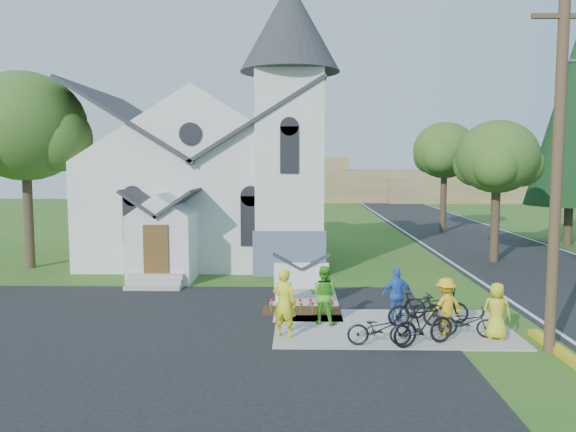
{
  "coord_description": "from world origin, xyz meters",
  "views": [
    {
      "loc": [
        -1.31,
        -15.98,
        4.97
      ],
      "look_at": [
        -1.7,
        5.0,
        2.96
      ],
      "focal_mm": 35.0,
      "sensor_mm": 36.0,
      "label": 1
    }
  ],
  "objects_px": {
    "bike_1": "(416,310)",
    "cyclist_4": "(497,311)",
    "bike_0": "(379,329)",
    "utility_pole": "(561,145)",
    "bike_3": "(424,325)",
    "cyclist_3": "(446,306)",
    "cyclist_0": "(284,303)",
    "cyclist_2": "(397,295)",
    "cyclist_1": "(324,295)",
    "church_sign": "(301,276)",
    "bike_2": "(436,305)",
    "bike_4": "(467,322)"
  },
  "relations": [
    {
      "from": "church_sign",
      "to": "cyclist_3",
      "type": "xyz_separation_m",
      "value": [
        4.1,
        -3.43,
        -0.15
      ]
    },
    {
      "from": "cyclist_1",
      "to": "cyclist_3",
      "type": "height_order",
      "value": "cyclist_1"
    },
    {
      "from": "bike_0",
      "to": "cyclist_3",
      "type": "height_order",
      "value": "cyclist_3"
    },
    {
      "from": "bike_2",
      "to": "bike_3",
      "type": "relative_size",
      "value": 1.02
    },
    {
      "from": "cyclist_1",
      "to": "bike_3",
      "type": "distance_m",
      "value": 3.32
    },
    {
      "from": "cyclist_0",
      "to": "cyclist_2",
      "type": "xyz_separation_m",
      "value": [
        3.43,
        1.51,
        -0.13
      ]
    },
    {
      "from": "cyclist_3",
      "to": "cyclist_4",
      "type": "bearing_deg",
      "value": 142.31
    },
    {
      "from": "bike_0",
      "to": "bike_1",
      "type": "relative_size",
      "value": 0.99
    },
    {
      "from": "cyclist_1",
      "to": "cyclist_3",
      "type": "relative_size",
      "value": 1.08
    },
    {
      "from": "cyclist_0",
      "to": "bike_4",
      "type": "height_order",
      "value": "cyclist_0"
    },
    {
      "from": "utility_pole",
      "to": "bike_2",
      "type": "xyz_separation_m",
      "value": [
        -2.38,
        2.69,
        -4.84
      ]
    },
    {
      "from": "cyclist_3",
      "to": "cyclist_1",
      "type": "bearing_deg",
      "value": -40.37
    },
    {
      "from": "bike_1",
      "to": "cyclist_3",
      "type": "distance_m",
      "value": 1.05
    },
    {
      "from": "bike_2",
      "to": "church_sign",
      "type": "bearing_deg",
      "value": 86.15
    },
    {
      "from": "church_sign",
      "to": "bike_2",
      "type": "relative_size",
      "value": 1.13
    },
    {
      "from": "bike_0",
      "to": "cyclist_0",
      "type": "bearing_deg",
      "value": 74.19
    },
    {
      "from": "cyclist_0",
      "to": "bike_2",
      "type": "height_order",
      "value": "cyclist_0"
    },
    {
      "from": "bike_2",
      "to": "cyclist_4",
      "type": "xyz_separation_m",
      "value": [
        1.24,
        -1.76,
        0.28
      ]
    },
    {
      "from": "church_sign",
      "to": "bike_3",
      "type": "height_order",
      "value": "church_sign"
    },
    {
      "from": "bike_2",
      "to": "bike_1",
      "type": "bearing_deg",
      "value": 153.49
    },
    {
      "from": "church_sign",
      "to": "cyclist_2",
      "type": "distance_m",
      "value": 3.65
    },
    {
      "from": "church_sign",
      "to": "cyclist_2",
      "type": "relative_size",
      "value": 1.3
    },
    {
      "from": "cyclist_1",
      "to": "cyclist_3",
      "type": "bearing_deg",
      "value": -175.62
    },
    {
      "from": "cyclist_1",
      "to": "cyclist_4",
      "type": "bearing_deg",
      "value": -174.88
    },
    {
      "from": "cyclist_0",
      "to": "bike_1",
      "type": "bearing_deg",
      "value": -143.92
    },
    {
      "from": "cyclist_2",
      "to": "cyclist_1",
      "type": "bearing_deg",
      "value": -3.23
    },
    {
      "from": "bike_0",
      "to": "bike_3",
      "type": "height_order",
      "value": "bike_3"
    },
    {
      "from": "bike_2",
      "to": "cyclist_4",
      "type": "bearing_deg",
      "value": -122.96
    },
    {
      "from": "cyclist_1",
      "to": "cyclist_3",
      "type": "xyz_separation_m",
      "value": [
        3.44,
        -1.08,
        -0.07
      ]
    },
    {
      "from": "cyclist_4",
      "to": "bike_4",
      "type": "distance_m",
      "value": 0.87
    },
    {
      "from": "utility_pole",
      "to": "cyclist_4",
      "type": "distance_m",
      "value": 4.79
    },
    {
      "from": "utility_pole",
      "to": "cyclist_0",
      "type": "relative_size",
      "value": 5.12
    },
    {
      "from": "cyclist_1",
      "to": "cyclist_4",
      "type": "height_order",
      "value": "cyclist_1"
    },
    {
      "from": "cyclist_4",
      "to": "bike_4",
      "type": "bearing_deg",
      "value": 0.72
    },
    {
      "from": "bike_1",
      "to": "cyclist_4",
      "type": "height_order",
      "value": "cyclist_4"
    },
    {
      "from": "utility_pole",
      "to": "bike_3",
      "type": "xyz_separation_m",
      "value": [
        -3.3,
        0.3,
        -4.78
      ]
    },
    {
      "from": "bike_0",
      "to": "cyclist_4",
      "type": "xyz_separation_m",
      "value": [
        3.35,
        0.62,
        0.34
      ]
    },
    {
      "from": "cyclist_0",
      "to": "cyclist_3",
      "type": "bearing_deg",
      "value": -155.06
    },
    {
      "from": "utility_pole",
      "to": "cyclist_3",
      "type": "bearing_deg",
      "value": 152.68
    },
    {
      "from": "cyclist_4",
      "to": "cyclist_1",
      "type": "bearing_deg",
      "value": -1.33
    },
    {
      "from": "cyclist_4",
      "to": "utility_pole",
      "type": "bearing_deg",
      "value": 156.17
    },
    {
      "from": "church_sign",
      "to": "bike_2",
      "type": "xyz_separation_m",
      "value": [
        4.18,
        -2.01,
        -0.46
      ]
    },
    {
      "from": "utility_pole",
      "to": "cyclist_2",
      "type": "bearing_deg",
      "value": 145.05
    },
    {
      "from": "bike_1",
      "to": "bike_3",
      "type": "distance_m",
      "value": 1.73
    },
    {
      "from": "bike_2",
      "to": "bike_0",
      "type": "bearing_deg",
      "value": 160.42
    },
    {
      "from": "bike_0",
      "to": "bike_1",
      "type": "height_order",
      "value": "bike_1"
    },
    {
      "from": "cyclist_4",
      "to": "bike_2",
      "type": "bearing_deg",
      "value": -39.5
    },
    {
      "from": "bike_1",
      "to": "cyclist_4",
      "type": "distance_m",
      "value": 2.29
    },
    {
      "from": "church_sign",
      "to": "bike_0",
      "type": "bearing_deg",
      "value": -64.73
    },
    {
      "from": "bike_4",
      "to": "utility_pole",
      "type": "bearing_deg",
      "value": -109.82
    }
  ]
}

